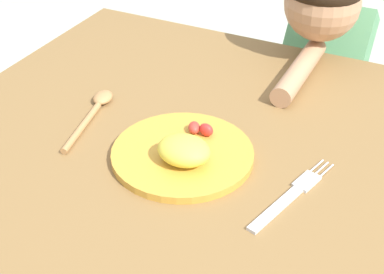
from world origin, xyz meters
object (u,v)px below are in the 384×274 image
plate (183,153)px  person (317,103)px  spoon (94,109)px  fork (290,196)px

plate → person: (0.10, 0.60, -0.20)m
person → spoon: bearing=59.1°
spoon → person: size_ratio=0.23×
fork → person: bearing=25.0°
fork → person: person is taller
spoon → person: 0.65m
fork → person: size_ratio=0.24×
fork → plate: bearing=101.0°
plate → fork: size_ratio=1.13×
plate → fork: 0.20m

